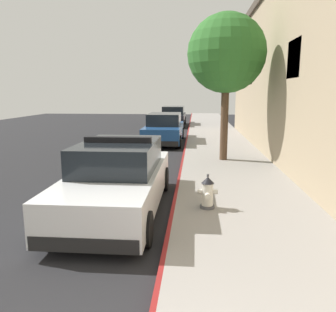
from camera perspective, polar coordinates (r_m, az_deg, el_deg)
ground_plane at (r=12.66m, az=-17.75°, el=-2.20°), size 28.70×60.00×0.20m
sidewalk_pavement at (r=11.73m, az=10.43°, el=-2.00°), size 3.22×60.00×0.15m
curb_painted_edge at (r=11.68m, az=2.34°, el=-1.88°), size 0.08×60.00×0.15m
police_cruiser at (r=7.53m, az=-8.49°, el=-3.88°), size 1.94×4.84×1.68m
parked_car_silver_ahead at (r=17.68m, az=-0.64°, el=4.65°), size 1.94×4.84×1.56m
parked_car_dark_far at (r=26.94m, az=0.92°, el=6.77°), size 1.94×4.84×1.56m
fire_hydrant at (r=7.34m, az=6.79°, el=-6.24°), size 0.44×0.40×0.76m
street_tree at (r=12.61m, az=9.99°, el=16.83°), size 2.81×2.81×5.28m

